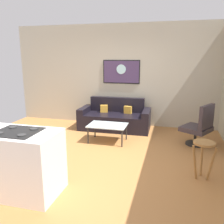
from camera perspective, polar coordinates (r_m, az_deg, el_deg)
ground at (r=4.77m, az=-3.65°, el=-10.84°), size 6.40×6.40×0.04m
back_wall at (r=6.72m, az=2.65°, el=8.77°), size 6.40×0.05×2.80m
couch at (r=6.40m, az=0.71°, el=-1.64°), size 1.88×0.85×0.82m
coffee_table at (r=5.41m, az=-1.07°, el=-3.44°), size 0.87×0.58×0.40m
armchair at (r=5.49m, az=20.37°, el=-3.22°), size 0.77×0.78×0.93m
bar_stool at (r=4.04m, az=21.23°, el=-8.45°), size 0.38×0.38×0.62m
kitchen_counter at (r=3.85m, az=-25.16°, el=-10.48°), size 1.75×0.69×0.94m
wall_painting at (r=6.68m, az=2.24°, el=9.66°), size 1.04×0.03×0.65m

